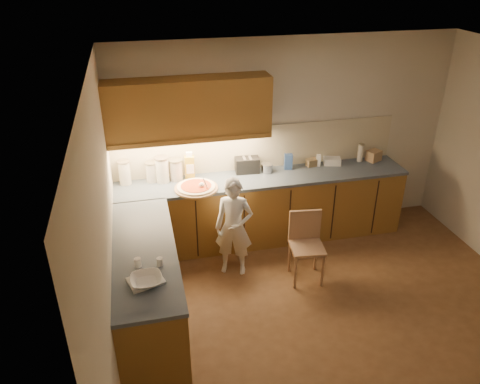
{
  "coord_description": "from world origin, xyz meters",
  "views": [
    {
      "loc": [
        -1.89,
        -3.49,
        3.51
      ],
      "look_at": [
        -0.8,
        1.2,
        1.0
      ],
      "focal_mm": 35.0,
      "sensor_mm": 36.0,
      "label": 1
    }
  ],
  "objects_px": {
    "pizza_on_board": "(196,187)",
    "wooden_chair": "(306,241)",
    "oil_jug": "(190,167)",
    "toaster": "(247,165)",
    "child": "(234,227)"
  },
  "relations": [
    {
      "from": "child",
      "to": "wooden_chair",
      "type": "xyz_separation_m",
      "value": [
        0.8,
        -0.29,
        -0.13
      ]
    },
    {
      "from": "wooden_chair",
      "to": "toaster",
      "type": "xyz_separation_m",
      "value": [
        -0.44,
        1.1,
        0.53
      ]
    },
    {
      "from": "oil_jug",
      "to": "toaster",
      "type": "height_order",
      "value": "oil_jug"
    },
    {
      "from": "wooden_chair",
      "to": "oil_jug",
      "type": "xyz_separation_m",
      "value": [
        -1.19,
        1.07,
        0.6
      ]
    },
    {
      "from": "pizza_on_board",
      "to": "oil_jug",
      "type": "relative_size",
      "value": 1.46
    },
    {
      "from": "wooden_chair",
      "to": "child",
      "type": "bearing_deg",
      "value": 167.19
    },
    {
      "from": "toaster",
      "to": "oil_jug",
      "type": "bearing_deg",
      "value": -173.52
    },
    {
      "from": "pizza_on_board",
      "to": "oil_jug",
      "type": "xyz_separation_m",
      "value": [
        -0.03,
        0.31,
        0.14
      ]
    },
    {
      "from": "wooden_chair",
      "to": "oil_jug",
      "type": "height_order",
      "value": "oil_jug"
    },
    {
      "from": "pizza_on_board",
      "to": "wooden_chair",
      "type": "distance_m",
      "value": 1.46
    },
    {
      "from": "wooden_chair",
      "to": "toaster",
      "type": "relative_size",
      "value": 2.61
    },
    {
      "from": "wooden_chair",
      "to": "oil_jug",
      "type": "bearing_deg",
      "value": 144.75
    },
    {
      "from": "child",
      "to": "toaster",
      "type": "height_order",
      "value": "child"
    },
    {
      "from": "wooden_chair",
      "to": "oil_jug",
      "type": "relative_size",
      "value": 2.32
    },
    {
      "from": "pizza_on_board",
      "to": "wooden_chair",
      "type": "xyz_separation_m",
      "value": [
        1.15,
        -0.76,
        -0.46
      ]
    }
  ]
}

